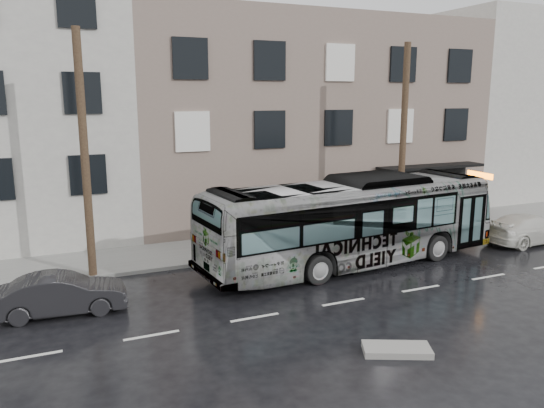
{
  "coord_description": "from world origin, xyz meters",
  "views": [
    {
      "loc": [
        -8.82,
        -16.93,
        6.79
      ],
      "look_at": [
        -0.46,
        2.5,
        2.46
      ],
      "focal_mm": 35.0,
      "sensor_mm": 36.0,
      "label": 1
    }
  ],
  "objects_px": {
    "sign_post": "(418,210)",
    "utility_pole_rear": "(85,156)",
    "utility_pole_front": "(403,143)",
    "dark_sedan": "(62,294)",
    "bus": "(352,222)",
    "white_sedan": "(528,229)"
  },
  "relations": [
    {
      "from": "sign_post",
      "to": "white_sedan",
      "type": "bearing_deg",
      "value": -34.81
    },
    {
      "from": "utility_pole_rear",
      "to": "white_sedan",
      "type": "xyz_separation_m",
      "value": [
        19.22,
        -2.87,
        -3.97
      ]
    },
    {
      "from": "utility_pole_front",
      "to": "bus",
      "type": "distance_m",
      "value": 5.54
    },
    {
      "from": "bus",
      "to": "utility_pole_rear",
      "type": "bearing_deg",
      "value": 71.07
    },
    {
      "from": "sign_post",
      "to": "bus",
      "type": "distance_m",
      "value": 5.75
    },
    {
      "from": "bus",
      "to": "utility_pole_front",
      "type": "bearing_deg",
      "value": -65.51
    },
    {
      "from": "utility_pole_front",
      "to": "dark_sedan",
      "type": "xyz_separation_m",
      "value": [
        -15.18,
        -3.1,
        -4.0
      ]
    },
    {
      "from": "sign_post",
      "to": "utility_pole_rear",
      "type": "bearing_deg",
      "value": 180.0
    },
    {
      "from": "bus",
      "to": "dark_sedan",
      "type": "distance_m",
      "value": 11.15
    },
    {
      "from": "dark_sedan",
      "to": "bus",
      "type": "bearing_deg",
      "value": -81.92
    },
    {
      "from": "dark_sedan",
      "to": "sign_post",
      "type": "bearing_deg",
      "value": -74.92
    },
    {
      "from": "utility_pole_front",
      "to": "bus",
      "type": "relative_size",
      "value": 0.7
    },
    {
      "from": "utility_pole_front",
      "to": "white_sedan",
      "type": "bearing_deg",
      "value": -28.76
    },
    {
      "from": "utility_pole_rear",
      "to": "sign_post",
      "type": "distance_m",
      "value": 15.46
    },
    {
      "from": "utility_pole_front",
      "to": "dark_sedan",
      "type": "bearing_deg",
      "value": -168.45
    },
    {
      "from": "utility_pole_front",
      "to": "sign_post",
      "type": "height_order",
      "value": "utility_pole_front"
    },
    {
      "from": "bus",
      "to": "white_sedan",
      "type": "xyz_separation_m",
      "value": [
        9.34,
        -0.5,
        -1.12
      ]
    },
    {
      "from": "utility_pole_front",
      "to": "dark_sedan",
      "type": "distance_m",
      "value": 16.01
    },
    {
      "from": "utility_pole_front",
      "to": "sign_post",
      "type": "xyz_separation_m",
      "value": [
        1.1,
        0.0,
        -3.3
      ]
    },
    {
      "from": "utility_pole_front",
      "to": "utility_pole_rear",
      "type": "height_order",
      "value": "same"
    },
    {
      "from": "bus",
      "to": "dark_sedan",
      "type": "relative_size",
      "value": 3.26
    },
    {
      "from": "utility_pole_rear",
      "to": "dark_sedan",
      "type": "distance_m",
      "value": 5.2
    }
  ]
}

